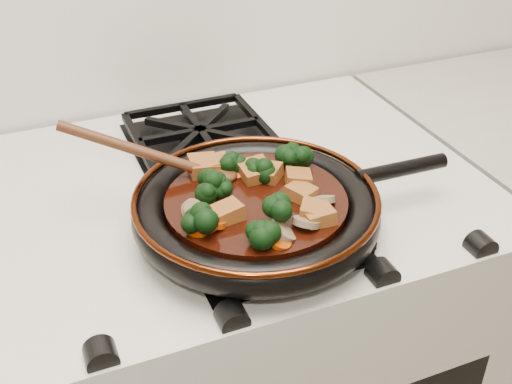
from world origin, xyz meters
name	(u,v)px	position (x,y,z in m)	size (l,w,h in m)	color
stove	(235,381)	(0.00, 1.69, 0.45)	(0.76, 0.60, 0.90)	beige
burner_grate_front	(265,226)	(0.00, 1.55, 0.91)	(0.23, 0.23, 0.03)	black
burner_grate_back	(200,136)	(0.00, 1.83, 0.91)	(0.23, 0.23, 0.03)	black
skillet	(258,208)	(-0.01, 1.55, 0.94)	(0.46, 0.33, 0.05)	black
braising_sauce	(256,205)	(-0.01, 1.55, 0.95)	(0.24, 0.24, 0.02)	black
tofu_cube_0	(319,216)	(0.04, 1.48, 0.97)	(0.03, 0.04, 0.02)	brown
tofu_cube_1	(267,173)	(0.02, 1.60, 0.97)	(0.04, 0.04, 0.02)	brown
tofu_cube_2	(203,167)	(-0.05, 1.64, 0.97)	(0.04, 0.04, 0.02)	brown
tofu_cube_3	(214,166)	(-0.04, 1.64, 0.97)	(0.04, 0.04, 0.02)	brown
tofu_cube_4	(301,193)	(0.04, 1.53, 0.97)	(0.03, 0.03, 0.02)	brown
tofu_cube_5	(255,172)	(0.01, 1.60, 0.97)	(0.04, 0.04, 0.02)	brown
tofu_cube_6	(313,211)	(0.04, 1.49, 0.97)	(0.03, 0.03, 0.02)	brown
tofu_cube_7	(298,180)	(0.05, 1.56, 0.97)	(0.04, 0.03, 0.02)	brown
tofu_cube_8	(227,213)	(-0.06, 1.53, 0.97)	(0.04, 0.03, 0.02)	brown
broccoli_floret_0	(262,236)	(-0.04, 1.46, 0.97)	(0.06, 0.06, 0.05)	black
broccoli_floret_1	(230,166)	(-0.02, 1.63, 0.97)	(0.06, 0.06, 0.05)	black
broccoli_floret_2	(261,172)	(0.02, 1.60, 0.97)	(0.06, 0.06, 0.05)	black
broccoli_floret_3	(215,185)	(-0.06, 1.59, 0.97)	(0.06, 0.06, 0.05)	black
broccoli_floret_4	(280,213)	(0.00, 1.49, 0.97)	(0.06, 0.06, 0.06)	black
broccoli_floret_5	(295,158)	(0.07, 1.61, 0.97)	(0.06, 0.06, 0.05)	black
broccoli_floret_6	(214,191)	(-0.06, 1.58, 0.97)	(0.06, 0.06, 0.05)	black
broccoli_floret_7	(199,224)	(-0.10, 1.51, 0.97)	(0.06, 0.06, 0.06)	black
carrot_coin_0	(200,170)	(-0.06, 1.64, 0.96)	(0.03, 0.03, 0.01)	#AF3504
carrot_coin_1	(280,241)	(-0.02, 1.45, 0.96)	(0.03, 0.03, 0.01)	#AF3504
carrot_coin_2	(214,224)	(-0.08, 1.51, 0.96)	(0.03, 0.03, 0.01)	#AF3504
carrot_coin_3	(237,171)	(-0.01, 1.62, 0.96)	(0.03, 0.03, 0.01)	#AF3504
carrot_coin_4	(199,228)	(-0.10, 1.51, 0.96)	(0.03, 0.03, 0.01)	#AF3504
carrot_coin_5	(209,225)	(-0.09, 1.51, 0.96)	(0.03, 0.03, 0.01)	#AF3504
mushroom_slice_0	(282,232)	(-0.01, 1.47, 0.97)	(0.04, 0.04, 0.01)	olive
mushroom_slice_1	(194,211)	(-0.10, 1.55, 0.97)	(0.03, 0.03, 0.01)	olive
mushroom_slice_2	(323,200)	(0.06, 1.51, 0.97)	(0.03, 0.03, 0.01)	olive
mushroom_slice_3	(306,222)	(0.02, 1.47, 0.97)	(0.03, 0.03, 0.01)	olive
wooden_spoon	(174,162)	(-0.09, 1.64, 0.98)	(0.14, 0.08, 0.22)	#48230F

